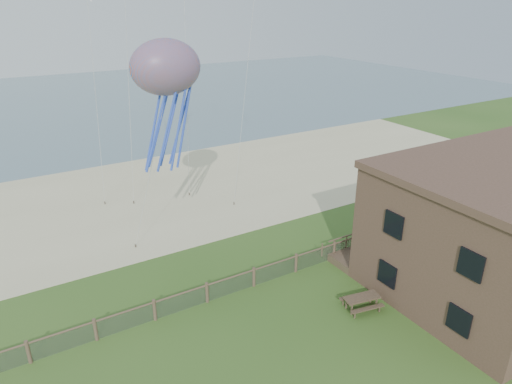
{
  "coord_description": "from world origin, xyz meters",
  "views": [
    {
      "loc": [
        -11.41,
        -13.41,
        15.49
      ],
      "look_at": [
        1.34,
        8.0,
        4.98
      ],
      "focal_mm": 32.0,
      "sensor_mm": 36.0,
      "label": 1
    }
  ],
  "objects_px": {
    "picnic_table": "(361,302)",
    "chainlink_fence": "(254,278)",
    "motel": "(512,228)",
    "octopus_kite": "(168,104)"
  },
  "relations": [
    {
      "from": "motel",
      "to": "picnic_table",
      "type": "distance_m",
      "value": 9.82
    },
    {
      "from": "motel",
      "to": "octopus_kite",
      "type": "relative_size",
      "value": 1.94
    },
    {
      "from": "motel",
      "to": "chainlink_fence",
      "type": "bearing_deg",
      "value": 151.7
    },
    {
      "from": "motel",
      "to": "octopus_kite",
      "type": "bearing_deg",
      "value": 142.35
    },
    {
      "from": "chainlink_fence",
      "to": "motel",
      "type": "xyz_separation_m",
      "value": [
        13.0,
        -7.0,
        2.95
      ]
    },
    {
      "from": "picnic_table",
      "to": "chainlink_fence",
      "type": "bearing_deg",
      "value": 139.98
    },
    {
      "from": "motel",
      "to": "octopus_kite",
      "type": "distance_m",
      "value": 20.79
    },
    {
      "from": "picnic_table",
      "to": "motel",
      "type": "bearing_deg",
      "value": -2.99
    },
    {
      "from": "motel",
      "to": "picnic_table",
      "type": "relative_size",
      "value": 7.64
    },
    {
      "from": "picnic_table",
      "to": "octopus_kite",
      "type": "xyz_separation_m",
      "value": [
        -6.53,
        9.84,
        9.72
      ]
    }
  ]
}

